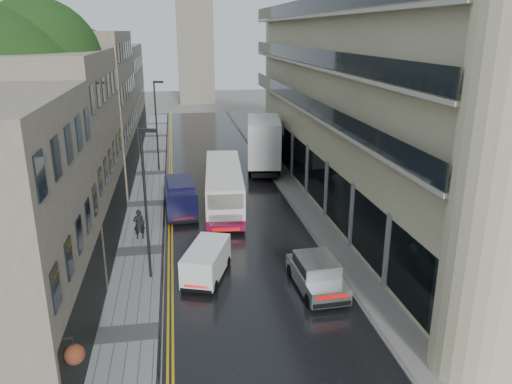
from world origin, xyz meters
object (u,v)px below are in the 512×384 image
object	(u,v)px
tree_far	(62,110)
navy_van	(168,205)
tree_near	(3,134)
lamp_post_near	(146,206)
pedestrian	(139,224)
silver_hatchback	(309,291)
cream_bus	(208,202)
lamp_post_far	(157,127)
white_van	(184,273)
white_lorry	(249,149)

from	to	relation	value
tree_far	navy_van	xyz separation A→B (m)	(7.95, -9.48, -4.94)
tree_near	lamp_post_near	distance (m)	8.97
pedestrian	lamp_post_near	bearing A→B (deg)	89.61
tree_near	lamp_post_near	xyz separation A→B (m)	(7.37, -4.14, -3.00)
silver_hatchback	pedestrian	xyz separation A→B (m)	(-8.12, 9.14, 0.20)
tree_near	cream_bus	xyz separation A→B (m)	(10.83, 3.22, -5.46)
tree_far	lamp_post_far	bearing A→B (deg)	27.17
tree_near	lamp_post_far	distance (m)	18.39
cream_bus	white_van	xyz separation A→B (m)	(-1.79, -8.72, -0.59)
pedestrian	cream_bus	bearing A→B (deg)	-162.48
cream_bus	pedestrian	xyz separation A→B (m)	(-4.30, -2.20, -0.44)
silver_hatchback	pedestrian	world-z (taller)	pedestrian
cream_bus	white_lorry	world-z (taller)	white_lorry
white_lorry	pedestrian	bearing A→B (deg)	-115.43
lamp_post_far	navy_van	bearing A→B (deg)	-70.89
cream_bus	white_van	distance (m)	8.92
tree_far	lamp_post_near	world-z (taller)	tree_far
cream_bus	navy_van	xyz separation A→B (m)	(-2.58, 0.29, -0.19)
pedestrian	lamp_post_near	xyz separation A→B (m)	(0.84, -5.16, 2.90)
lamp_post_far	pedestrian	bearing A→B (deg)	-77.86
cream_bus	lamp_post_far	xyz separation A→B (m)	(-3.49, 13.39, 2.58)
navy_van	pedestrian	xyz separation A→B (m)	(-1.72, -2.50, -0.25)
lamp_post_far	white_van	bearing A→B (deg)	-70.48
white_lorry	white_van	bearing A→B (deg)	-98.96
tree_near	white_lorry	distance (m)	20.98
tree_near	tree_far	xyz separation A→B (m)	(0.30, 13.00, -0.72)
tree_far	pedestrian	world-z (taller)	tree_far
silver_hatchback	lamp_post_near	xyz separation A→B (m)	(-7.28, 3.98, 3.10)
white_van	silver_hatchback	bearing A→B (deg)	-5.71
white_lorry	silver_hatchback	distance (m)	21.96
white_van	lamp_post_near	distance (m)	3.73
navy_van	lamp_post_near	xyz separation A→B (m)	(-0.89, -7.66, 2.65)
silver_hatchback	lamp_post_near	size ratio (longest dim) A/B	0.57
silver_hatchback	tree_far	bearing A→B (deg)	121.53
tree_near	lamp_post_near	size ratio (longest dim) A/B	1.82
lamp_post_far	lamp_post_near	bearing A→B (deg)	-74.81
tree_far	cream_bus	distance (m)	15.14
lamp_post_far	silver_hatchback	bearing A→B (deg)	-58.43
lamp_post_near	pedestrian	bearing A→B (deg)	116.53
tree_near	lamp_post_far	xyz separation A→B (m)	(7.34, 16.61, -2.88)
cream_bus	white_lorry	bearing A→B (deg)	72.14
tree_far	silver_hatchback	xyz separation A→B (m)	(14.35, -21.13, -5.39)
white_lorry	lamp_post_near	world-z (taller)	lamp_post_near
white_van	pedestrian	xyz separation A→B (m)	(-2.51, 6.51, 0.15)
white_lorry	lamp_post_far	xyz separation A→B (m)	(-7.84, 2.84, 1.64)
lamp_post_near	lamp_post_far	size ratio (longest dim) A/B	0.97
white_lorry	navy_van	xyz separation A→B (m)	(-6.92, -10.25, -1.13)
white_van	lamp_post_far	world-z (taller)	lamp_post_far
silver_hatchback	lamp_post_near	distance (m)	8.86
white_lorry	lamp_post_near	bearing A→B (deg)	-104.85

